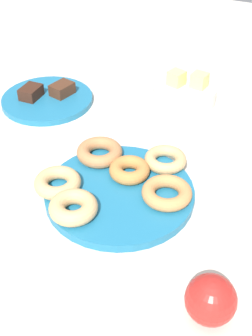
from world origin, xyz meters
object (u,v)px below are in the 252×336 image
at_px(donut_5, 167,193).
at_px(brownie_far, 62,89).
at_px(melon_chunk_right, 199,80).
at_px(donut_plate, 120,193).
at_px(melon_chunk_left, 176,78).
at_px(donut_1, 165,159).
at_px(cake_plate, 47,100).
at_px(donut_3, 73,207).
at_px(donut_0, 131,170).
at_px(brownie_near, 31,92).
at_px(donut_4, 58,183).
at_px(donut_2, 100,152).
at_px(fruit_bowl, 186,94).
at_px(apple, 211,300).

bearing_deg(donut_5, brownie_far, 144.57).
xyz_separation_m(donut_5, melon_chunk_right, (-0.06, 0.39, 0.03)).
bearing_deg(donut_plate, melon_chunk_left, 93.47).
height_order(donut_1, cake_plate, donut_1).
bearing_deg(melon_chunk_left, donut_3, -92.84).
xyz_separation_m(donut_0, brownie_near, (-0.35, 0.19, -0.00)).
bearing_deg(cake_plate, melon_chunk_left, 26.60).
bearing_deg(donut_0, melon_chunk_left, 94.53).
bearing_deg(donut_1, donut_4, -136.79).
bearing_deg(donut_2, melon_chunk_left, 80.19).
height_order(donut_plate, donut_4, donut_4).
distance_m(fruit_bowl, melon_chunk_left, 0.05).
distance_m(donut_1, fruit_bowl, 0.29).
xyz_separation_m(cake_plate, melon_chunk_right, (0.34, 0.16, 0.05)).
bearing_deg(cake_plate, melon_chunk_right, 24.44).
height_order(donut_plate, melon_chunk_left, melon_chunk_left).
bearing_deg(donut_4, donut_2, 75.97).
relative_size(donut_4, brownie_near, 1.59).
distance_m(donut_plate, brownie_near, 0.42).
bearing_deg(donut_2, fruit_bowl, 75.44).
bearing_deg(melon_chunk_right, brownie_near, -155.36).
bearing_deg(donut_4, fruit_bowl, 75.58).
bearing_deg(donut_4, donut_plate, 21.26).
bearing_deg(cake_plate, donut_plate, -38.74).
bearing_deg(brownie_near, donut_0, -28.10).
xyz_separation_m(donut_5, brownie_far, (-0.37, 0.26, -0.00)).
distance_m(donut_4, brownie_near, 0.36).
distance_m(donut_3, donut_5, 0.17).
xyz_separation_m(donut_plate, donut_1, (0.05, 0.11, 0.02)).
height_order(donut_0, donut_5, donut_0).
bearing_deg(donut_plate, apple, -39.50).
bearing_deg(donut_1, fruit_bowl, 99.55).
bearing_deg(fruit_bowl, donut_1, -80.45).
distance_m(donut_2, donut_5, 0.18).
distance_m(donut_1, donut_3, 0.22).
distance_m(cake_plate, fruit_bowl, 0.35).
distance_m(donut_4, melon_chunk_right, 0.47).
height_order(fruit_bowl, melon_chunk_left, melon_chunk_left).
xyz_separation_m(donut_plate, brownie_far, (-0.28, 0.28, 0.02)).
relative_size(donut_1, donut_3, 0.97).
height_order(donut_3, melon_chunk_left, melon_chunk_left).
bearing_deg(donut_3, melon_chunk_right, 80.93).
bearing_deg(donut_5, cake_plate, 149.43).
bearing_deg(donut_0, donut_plate, -94.46).
bearing_deg(brownie_near, donut_5, -26.81).
height_order(fruit_bowl, melon_chunk_right, melon_chunk_right).
xyz_separation_m(donut_4, donut_5, (0.20, 0.06, -0.00)).
distance_m(cake_plate, melon_chunk_left, 0.33).
bearing_deg(donut_1, donut_5, -68.80).
bearing_deg(fruit_bowl, donut_5, -77.43).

